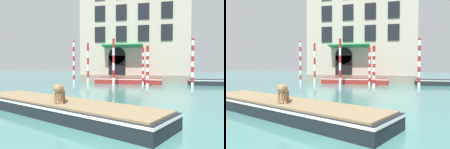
{
  "view_description": "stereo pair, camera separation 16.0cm",
  "coord_description": "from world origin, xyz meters",
  "views": [
    {
      "loc": [
        2.01,
        -0.92,
        1.87
      ],
      "look_at": [
        -1.58,
        14.43,
        1.2
      ],
      "focal_mm": 35.0,
      "sensor_mm": 36.0,
      "label": 1
    },
    {
      "loc": [
        2.17,
        -0.89,
        1.87
      ],
      "look_at": [
        -1.58,
        14.43,
        1.2
      ],
      "focal_mm": 35.0,
      "sensor_mm": 36.0,
      "label": 2
    }
  ],
  "objects": [
    {
      "name": "mooring_pole_1",
      "position": [
        -6.5,
        19.01,
        2.16
      ],
      "size": [
        0.19,
        0.19,
        4.3
      ],
      "color": "white",
      "rests_on": "ground_plane"
    },
    {
      "name": "boat_foreground",
      "position": [
        -1.83,
        6.59,
        0.29
      ],
      "size": [
        8.86,
        5.35,
        0.55
      ],
      "rotation": [
        0.0,
        0.0,
        -0.42
      ],
      "color": "black",
      "rests_on": "ground_plane"
    },
    {
      "name": "dog_on_deck",
      "position": [
        -1.51,
        6.04,
        1.01
      ],
      "size": [
        0.52,
        1.03,
        0.71
      ],
      "rotation": [
        0.0,
        0.0,
        -1.27
      ],
      "color": "#997047",
      "rests_on": "boat_foreground"
    },
    {
      "name": "mooring_pole_5",
      "position": [
        4.4,
        18.21,
        2.09
      ],
      "size": [
        0.23,
        0.23,
        4.15
      ],
      "color": "white",
      "rests_on": "ground_plane"
    },
    {
      "name": "boat_moored_near_palazzo",
      "position": [
        -1.43,
        20.99,
        0.29
      ],
      "size": [
        6.71,
        1.85,
        0.54
      ],
      "rotation": [
        0.0,
        0.0,
        -0.02
      ],
      "color": "maroon",
      "rests_on": "ground_plane"
    },
    {
      "name": "mooring_pole_2",
      "position": [
        0.73,
        17.77,
        1.8
      ],
      "size": [
        0.26,
        0.26,
        3.56
      ],
      "color": "white",
      "rests_on": "ground_plane"
    },
    {
      "name": "mooring_pole_4",
      "position": [
        -5.23,
        19.55,
        2.06
      ],
      "size": [
        0.2,
        0.2,
        4.08
      ],
      "color": "white",
      "rests_on": "ground_plane"
    },
    {
      "name": "mooring_pole_0",
      "position": [
        0.18,
        19.59,
        1.79
      ],
      "size": [
        0.2,
        0.2,
        3.56
      ],
      "color": "white",
      "rests_on": "ground_plane"
    },
    {
      "name": "mooring_pole_3",
      "position": [
        -2.5,
        19.0,
        2.21
      ],
      "size": [
        0.22,
        0.22,
        4.39
      ],
      "color": "white",
      "rests_on": "ground_plane"
    },
    {
      "name": "boat_moored_far",
      "position": [
        6.77,
        21.07,
        0.28
      ],
      "size": [
        4.7,
        1.77,
        0.53
      ],
      "rotation": [
        0.0,
        0.0,
        0.01
      ],
      "color": "black",
      "rests_on": "ground_plane"
    },
    {
      "name": "palazzo_left",
      "position": [
        -1.21,
        25.24,
        6.19
      ],
      "size": [
        11.85,
        7.4,
        12.41
      ],
      "color": "#B2A893",
      "rests_on": "ground_plane"
    }
  ]
}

